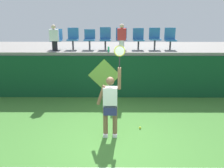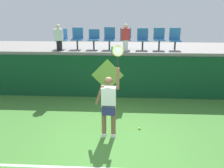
{
  "view_description": "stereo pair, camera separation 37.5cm",
  "coord_description": "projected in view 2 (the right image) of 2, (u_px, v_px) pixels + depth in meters",
  "views": [
    {
      "loc": [
        -0.0,
        -5.78,
        3.41
      ],
      "look_at": [
        -0.04,
        1.28,
        1.25
      ],
      "focal_mm": 39.93,
      "sensor_mm": 36.0,
      "label": 1
    },
    {
      "loc": [
        0.37,
        -5.76,
        3.41
      ],
      "look_at": [
        -0.04,
        1.28,
        1.25
      ],
      "focal_mm": 39.93,
      "sensor_mm": 36.0,
      "label": 2
    }
  ],
  "objects": [
    {
      "name": "stadium_chair_4",
      "position": [
        126.0,
        37.0,
        10.06
      ],
      "size": [
        0.44,
        0.42,
        0.86
      ],
      "color": "#38383D",
      "rests_on": "spectator_platform"
    },
    {
      "name": "wall_signage_mount",
      "position": [
        108.0,
        97.0,
        9.93
      ],
      "size": [
        1.27,
        0.01,
        1.56
      ],
      "color": "#0F4223",
      "rests_on": "ground_plane"
    },
    {
      "name": "stadium_chair_0",
      "position": [
        61.0,
        38.0,
        10.22
      ],
      "size": [
        0.44,
        0.42,
        0.81
      ],
      "color": "#38383D",
      "rests_on": "spectator_platform"
    },
    {
      "name": "water_bottle",
      "position": [
        112.0,
        49.0,
        9.55
      ],
      "size": [
        0.07,
        0.07,
        0.21
      ],
      "primitive_type": "cylinder",
      "color": "#26B272",
      "rests_on": "spectator_platform"
    },
    {
      "name": "ground_plane",
      "position": [
        111.0,
        144.0,
        6.52
      ],
      "size": [
        40.0,
        40.0,
        0.0
      ],
      "primitive_type": "plane",
      "color": "#3D752D"
    },
    {
      "name": "stadium_chair_5",
      "position": [
        143.0,
        38.0,
        10.02
      ],
      "size": [
        0.44,
        0.42,
        0.84
      ],
      "color": "#38383D",
      "rests_on": "spectator_platform"
    },
    {
      "name": "stadium_chair_1",
      "position": [
        77.0,
        37.0,
        10.17
      ],
      "size": [
        0.44,
        0.42,
        0.86
      ],
      "color": "#38383D",
      "rests_on": "spectator_platform"
    },
    {
      "name": "spectator_0",
      "position": [
        126.0,
        37.0,
        9.63
      ],
      "size": [
        0.34,
        0.2,
        1.05
      ],
      "color": "white",
      "rests_on": "spectator_platform"
    },
    {
      "name": "stadium_chair_6",
      "position": [
        159.0,
        38.0,
        9.98
      ],
      "size": [
        0.44,
        0.42,
        0.86
      ],
      "color": "#38383D",
      "rests_on": "spectator_platform"
    },
    {
      "name": "tennis_ball",
      "position": [
        139.0,
        128.0,
        7.3
      ],
      "size": [
        0.07,
        0.07,
        0.07
      ],
      "primitive_type": "sphere",
      "color": "#D1E533",
      "rests_on": "ground_plane"
    },
    {
      "name": "spectator_1",
      "position": [
        59.0,
        37.0,
        9.79
      ],
      "size": [
        0.34,
        0.2,
        1.01
      ],
      "color": "black",
      "rests_on": "spectator_platform"
    },
    {
      "name": "spectator_platform",
      "position": [
        118.0,
        48.0,
        10.96
      ],
      "size": [
        12.8,
        3.15,
        0.12
      ],
      "primitive_type": "cube",
      "color": "gray",
      "rests_on": "court_back_wall"
    },
    {
      "name": "tennis_player",
      "position": [
        109.0,
        103.0,
        6.68
      ],
      "size": [
        0.75,
        0.27,
        2.52
      ],
      "color": "white",
      "rests_on": "ground_plane"
    },
    {
      "name": "stadium_chair_2",
      "position": [
        94.0,
        38.0,
        10.13
      ],
      "size": [
        0.44,
        0.42,
        0.8
      ],
      "color": "#38383D",
      "rests_on": "spectator_platform"
    },
    {
      "name": "stadium_chair_3",
      "position": [
        109.0,
        37.0,
        10.1
      ],
      "size": [
        0.44,
        0.42,
        0.88
      ],
      "color": "#38383D",
      "rests_on": "spectator_platform"
    },
    {
      "name": "stadium_chair_7",
      "position": [
        175.0,
        38.0,
        9.95
      ],
      "size": [
        0.44,
        0.42,
        0.86
      ],
      "color": "#38383D",
      "rests_on": "spectator_platform"
    },
    {
      "name": "court_back_wall",
      "position": [
        117.0,
        77.0,
        9.77
      ],
      "size": [
        12.8,
        0.2,
        1.67
      ],
      "primitive_type": "cube",
      "color": "#0F4223",
      "rests_on": "ground_plane"
    }
  ]
}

